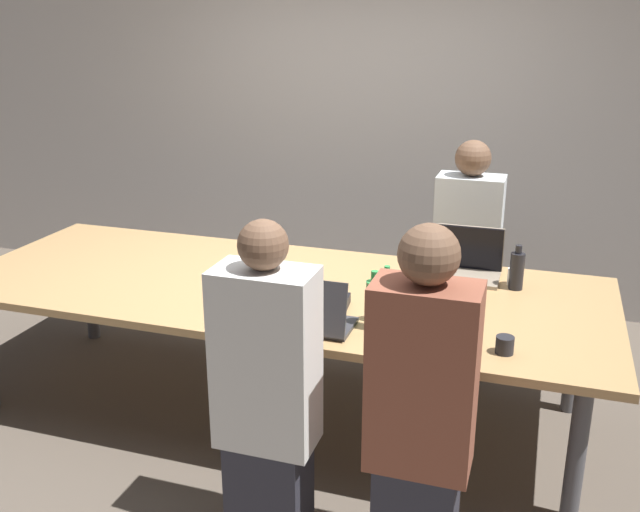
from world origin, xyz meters
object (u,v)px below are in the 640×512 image
at_px(laptop_near_right, 437,334).
at_px(person_near_midright, 267,392).
at_px(cup_far_right, 514,277).
at_px(cup_near_midright, 265,310).
at_px(laptop_far_right, 468,262).
at_px(bottle_near_right, 374,304).
at_px(laptop_near_midright, 315,316).
at_px(person_near_right, 421,408).
at_px(bottle_far_right, 517,270).
at_px(bottle_near_midright, 386,298).
at_px(person_far_right, 466,257).
at_px(stapler, 344,302).
at_px(cup_near_right, 505,345).

height_order(laptop_near_right, person_near_midright, person_near_midright).
distance_m(cup_far_right, cup_near_midright, 1.37).
bearing_deg(laptop_far_right, bottle_near_right, -111.06).
distance_m(laptop_near_right, laptop_near_midright, 0.55).
relative_size(person_near_right, laptop_near_midright, 4.38).
bearing_deg(person_near_right, bottle_far_right, -101.91).
distance_m(laptop_far_right, person_near_right, 1.38).
xyz_separation_m(bottle_near_right, laptop_near_midright, (-0.24, -0.11, -0.04)).
relative_size(laptop_far_right, cup_near_midright, 3.69).
height_order(person_near_midright, cup_near_midright, person_near_midright).
xyz_separation_m(laptop_far_right, bottle_far_right, (0.26, -0.12, 0.03)).
distance_m(cup_far_right, person_near_midright, 1.61).
height_order(cup_near_midright, bottle_near_midright, bottle_near_midright).
relative_size(cup_far_right, person_near_right, 0.06).
bearing_deg(person_near_midright, cup_near_midright, -67.23).
bearing_deg(bottle_far_right, laptop_near_midright, -134.99).
relative_size(person_near_midright, bottle_near_midright, 5.02).
height_order(laptop_far_right, person_far_right, person_far_right).
bearing_deg(cup_near_midright, person_far_right, 61.49).
xyz_separation_m(person_far_right, cup_near_midright, (-0.77, -1.41, 0.11)).
bearing_deg(cup_far_right, person_far_right, 118.64).
distance_m(laptop_near_right, stapler, 0.59).
relative_size(bottle_far_right, laptop_near_midright, 0.74).
height_order(person_far_right, person_near_right, person_near_right).
bearing_deg(laptop_near_right, laptop_near_midright, 0.50).
relative_size(cup_far_right, person_near_midright, 0.07).
bearing_deg(bottle_near_midright, cup_near_right, -16.09).
bearing_deg(stapler, cup_near_right, -25.51).
bearing_deg(laptop_far_right, person_near_midright, -113.62).
relative_size(bottle_far_right, cup_near_right, 3.08).
relative_size(cup_near_right, bottle_near_right, 0.28).
bearing_deg(cup_far_right, laptop_near_midright, -132.88).
bearing_deg(person_far_right, laptop_far_right, -82.91).
bearing_deg(bottle_near_midright, laptop_near_midright, -144.56).
xyz_separation_m(person_near_right, laptop_near_midright, (-0.57, 0.42, 0.13)).
xyz_separation_m(laptop_near_right, person_near_right, (0.02, -0.43, -0.12)).
height_order(laptop_near_right, cup_near_midright, laptop_near_right).
relative_size(person_near_midright, stapler, 9.07).
relative_size(cup_near_right, laptop_near_midright, 0.24).
distance_m(laptop_near_midright, cup_near_midright, 0.27).
height_order(person_near_right, cup_near_right, person_near_right).
height_order(bottle_far_right, cup_near_right, bottle_far_right).
bearing_deg(stapler, person_near_right, -61.21).
bearing_deg(bottle_near_midright, person_near_right, -65.42).
xyz_separation_m(laptop_far_right, bottle_near_midright, (-0.29, -0.75, 0.04)).
height_order(laptop_near_midright, stapler, laptop_near_midright).
relative_size(bottle_near_right, bottle_near_midright, 1.01).
height_order(person_near_right, bottle_near_right, person_near_right).
bearing_deg(cup_near_midright, laptop_near_right, -3.30).
relative_size(laptop_far_right, person_far_right, 0.25).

